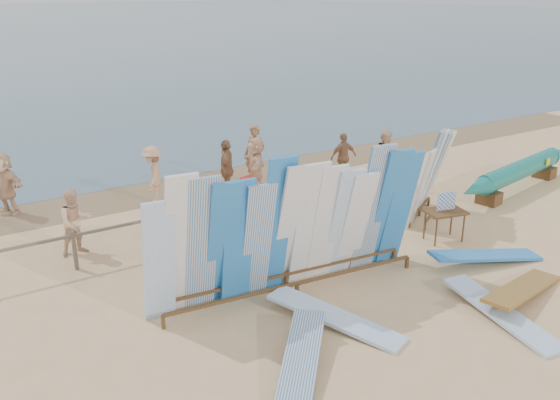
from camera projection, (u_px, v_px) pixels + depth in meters
ground at (304, 277)px, 12.68m from camera, size 160.00×160.00×0.00m
wet_sand_strip at (172, 187)px, 18.38m from camera, size 40.00×2.60×0.01m
fence at (236, 208)px, 14.84m from camera, size 12.08×0.08×0.90m
main_surfboard_rack at (292, 231)px, 11.67m from camera, size 5.91×1.34×2.96m
side_surfboard_rack at (430, 177)px, 15.57m from camera, size 2.21×1.61×2.52m
outrigger_canoe at (520, 171)px, 17.92m from camera, size 6.61×1.78×0.94m
vendor_table at (444, 225)px, 14.37m from camera, size 1.06×0.85×1.25m
flat_board_e at (300, 375)px, 9.47m from camera, size 2.22×2.37×0.42m
flat_board_b at (500, 317)px, 11.12m from camera, size 0.97×2.75×0.23m
flat_board_c at (521, 298)px, 11.83m from camera, size 2.74×1.19×0.43m
flat_board_a at (334, 324)px, 10.91m from camera, size 1.54×2.71×0.29m
flat_board_d at (485, 263)px, 13.31m from camera, size 2.74×1.27×0.39m
beach_chair_left at (194, 213)px, 15.58m from camera, size 0.55×0.57×0.87m
beach_chair_right at (292, 198)px, 16.74m from camera, size 0.71×0.72×0.81m
stroller at (255, 200)px, 16.04m from camera, size 0.74×0.89×1.04m
beachgoer_3 at (153, 175)px, 16.69m from camera, size 0.87×1.18×1.69m
beachgoer_5 at (256, 165)px, 17.57m from camera, size 1.08×1.68×1.73m
beachgoer_2 at (75, 222)px, 13.55m from camera, size 0.79×0.42×1.57m
beachgoer_11 at (5, 183)px, 15.97m from camera, size 1.28×1.62×1.71m
beachgoer_10 at (343, 157)px, 18.81m from camera, size 0.94×0.51×1.53m
beachgoer_4 at (227, 169)px, 17.13m from camera, size 0.96×1.10×1.76m
beachgoer_8 at (386, 157)px, 18.46m from camera, size 0.92×0.75×1.70m
beachgoer_7 at (255, 155)px, 18.38m from camera, size 0.69×0.78×1.88m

